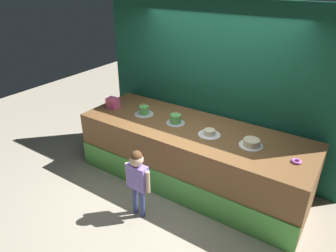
{
  "coord_description": "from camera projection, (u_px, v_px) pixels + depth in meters",
  "views": [
    {
      "loc": [
        1.94,
        -2.96,
        3.02
      ],
      "look_at": [
        -0.29,
        0.36,
        0.99
      ],
      "focal_mm": 32.57,
      "sensor_mm": 36.0,
      "label": 1
    }
  ],
  "objects": [
    {
      "name": "cake_far_right",
      "position": [
        251.0,
        143.0,
        4.06
      ],
      "size": [
        0.32,
        0.32,
        0.1
      ],
      "color": "white",
      "rests_on": "stage_platform"
    },
    {
      "name": "stage_platform",
      "position": [
        192.0,
        155.0,
        4.76
      ],
      "size": [
        3.55,
        1.24,
        0.94
      ],
      "color": "brown",
      "rests_on": "ground_plane"
    },
    {
      "name": "ground_plane",
      "position": [
        170.0,
        200.0,
        4.52
      ],
      "size": [
        12.0,
        12.0,
        0.0
      ],
      "primitive_type": "plane",
      "color": "#ADA38E"
    },
    {
      "name": "donut",
      "position": [
        296.0,
        161.0,
        3.72
      ],
      "size": [
        0.12,
        0.12,
        0.03
      ],
      "primitive_type": "torus",
      "color": "#CC66D8",
      "rests_on": "stage_platform"
    },
    {
      "name": "cake_far_left",
      "position": [
        144.0,
        111.0,
        4.95
      ],
      "size": [
        0.31,
        0.31,
        0.2
      ],
      "color": "silver",
      "rests_on": "stage_platform"
    },
    {
      "name": "cake_center_right",
      "position": [
        209.0,
        133.0,
        4.34
      ],
      "size": [
        0.32,
        0.32,
        0.08
      ],
      "color": "white",
      "rests_on": "stage_platform"
    },
    {
      "name": "pink_box",
      "position": [
        113.0,
        103.0,
        5.18
      ],
      "size": [
        0.2,
        0.16,
        0.18
      ],
      "primitive_type": "cube",
      "rotation": [
        0.0,
        0.0,
        0.04
      ],
      "color": "#E45589",
      "rests_on": "stage_platform"
    },
    {
      "name": "child_figure",
      "position": [
        137.0,
        175.0,
        3.96
      ],
      "size": [
        0.39,
        0.18,
        1.02
      ],
      "color": "#3F4C8C",
      "rests_on": "ground_plane"
    },
    {
      "name": "curtain_backdrop",
      "position": [
        216.0,
        88.0,
        4.89
      ],
      "size": [
        4.13,
        0.08,
        2.71
      ],
      "primitive_type": "cube",
      "color": "#144C38",
      "rests_on": "ground_plane"
    },
    {
      "name": "cake_center_left",
      "position": [
        176.0,
        119.0,
        4.66
      ],
      "size": [
        0.29,
        0.29,
        0.2
      ],
      "color": "silver",
      "rests_on": "stage_platform"
    }
  ]
}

